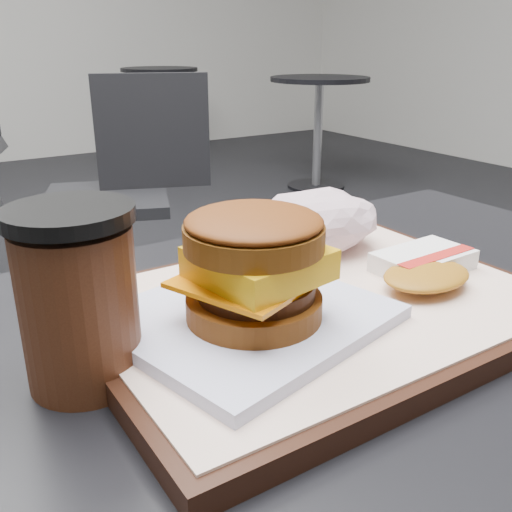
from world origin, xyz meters
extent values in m
cube|color=black|center=(0.00, 0.00, 0.75)|extent=(0.80, 0.60, 0.04)
cube|color=black|center=(-0.03, 0.05, 0.78)|extent=(0.38, 0.28, 0.02)
cube|color=white|center=(-0.03, 0.05, 0.79)|extent=(0.36, 0.26, 0.00)
cube|color=white|center=(-0.10, 0.04, 0.80)|extent=(0.22, 0.21, 0.01)
cylinder|color=brown|center=(-0.10, 0.03, 0.81)|extent=(0.12, 0.12, 0.02)
cylinder|color=#361608|center=(-0.10, 0.03, 0.82)|extent=(0.10, 0.10, 0.01)
cube|color=orange|center=(-0.10, 0.03, 0.83)|extent=(0.11, 0.11, 0.00)
cube|color=#EBB50E|center=(-0.10, 0.03, 0.84)|extent=(0.09, 0.09, 0.02)
cylinder|color=brown|center=(-0.10, 0.03, 0.86)|extent=(0.12, 0.12, 0.02)
ellipsoid|color=brown|center=(-0.10, 0.03, 0.87)|extent=(0.12, 0.12, 0.02)
cube|color=white|center=(0.09, 0.04, 0.80)|extent=(0.09, 0.06, 0.02)
cube|color=red|center=(0.09, 0.03, 0.81)|extent=(0.09, 0.02, 0.00)
ellipsoid|color=#BD7C1E|center=(0.06, 0.01, 0.80)|extent=(0.09, 0.07, 0.01)
cylinder|color=#411E0F|center=(-0.22, 0.06, 0.83)|extent=(0.08, 0.08, 0.11)
cylinder|color=black|center=(-0.22, 0.06, 0.89)|extent=(0.08, 0.08, 0.01)
cylinder|color=#9C9CA1|center=(0.31, 1.63, 0.22)|extent=(0.06, 0.06, 0.44)
cube|color=black|center=(0.31, 1.63, 0.46)|extent=(0.54, 0.54, 0.04)
cube|color=black|center=(0.50, 1.63, 0.68)|extent=(0.38, 0.17, 0.40)
cylinder|color=black|center=(2.20, 2.80, 0.01)|extent=(0.40, 0.40, 0.02)
cylinder|color=#A5A5AA|center=(2.20, 2.80, 0.37)|extent=(0.06, 0.06, 0.70)
cylinder|color=black|center=(2.20, 2.80, 0.73)|extent=(0.66, 0.66, 0.03)
cylinder|color=black|center=(1.80, 4.50, 0.01)|extent=(0.40, 0.40, 0.02)
cylinder|color=#A5A5AA|center=(1.80, 4.50, 0.37)|extent=(0.06, 0.06, 0.70)
cylinder|color=black|center=(1.80, 4.50, 0.73)|extent=(0.66, 0.66, 0.03)
camera|label=1|loc=(-0.30, -0.29, 0.99)|focal=40.00mm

